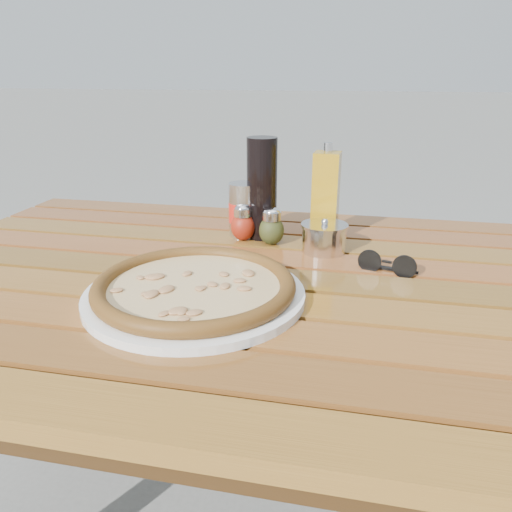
% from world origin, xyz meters
% --- Properties ---
extents(table, '(1.40, 0.90, 0.75)m').
position_xyz_m(table, '(0.00, -0.00, 0.67)').
color(table, '#371A0C').
rests_on(table, ground).
extents(plate, '(0.46, 0.46, 0.01)m').
position_xyz_m(plate, '(-0.07, -0.12, 0.76)').
color(plate, white).
rests_on(plate, table).
extents(pizza, '(0.39, 0.39, 0.03)m').
position_xyz_m(pizza, '(-0.07, -0.12, 0.77)').
color(pizza, '#FDEBB5').
rests_on(pizza, plate).
extents(pepper_shaker, '(0.07, 0.07, 0.08)m').
position_xyz_m(pepper_shaker, '(-0.07, 0.20, 0.79)').
color(pepper_shaker, '#A32612').
rests_on(pepper_shaker, table).
extents(oregano_shaker, '(0.06, 0.06, 0.08)m').
position_xyz_m(oregano_shaker, '(0.00, 0.18, 0.79)').
color(oregano_shaker, '#3E431A').
rests_on(oregano_shaker, table).
extents(dark_bottle, '(0.08, 0.08, 0.22)m').
position_xyz_m(dark_bottle, '(-0.03, 0.22, 0.86)').
color(dark_bottle, black).
rests_on(dark_bottle, table).
extents(soda_can, '(0.08, 0.08, 0.12)m').
position_xyz_m(soda_can, '(-0.07, 0.22, 0.81)').
color(soda_can, silver).
rests_on(soda_can, table).
extents(olive_oil_cruet, '(0.06, 0.06, 0.21)m').
position_xyz_m(olive_oil_cruet, '(0.11, 0.25, 0.85)').
color(olive_oil_cruet, '#AD7F12').
rests_on(olive_oil_cruet, table).
extents(parmesan_tin, '(0.10, 0.10, 0.07)m').
position_xyz_m(parmesan_tin, '(0.11, 0.15, 0.78)').
color(parmesan_tin, silver).
rests_on(parmesan_tin, table).
extents(sunglasses, '(0.11, 0.04, 0.04)m').
position_xyz_m(sunglasses, '(0.24, 0.06, 0.77)').
color(sunglasses, black).
rests_on(sunglasses, table).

